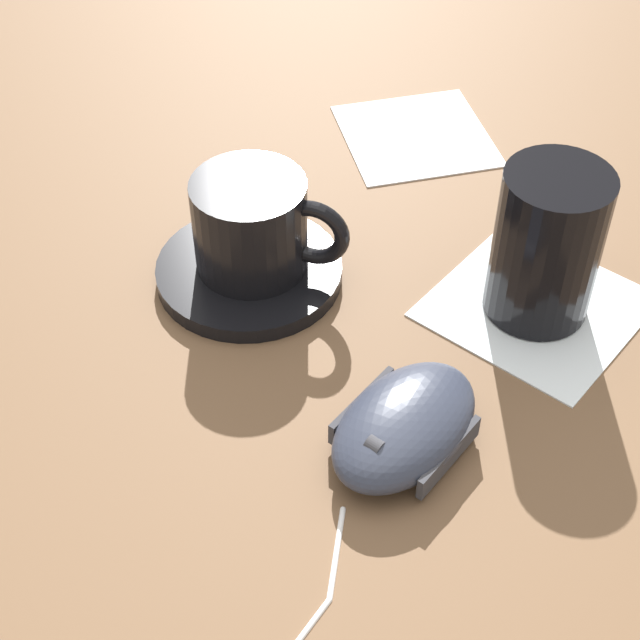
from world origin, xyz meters
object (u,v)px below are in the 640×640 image
at_px(computer_mouse, 405,426).
at_px(saucer, 249,271).
at_px(drinking_glass, 547,245).
at_px(coffee_cup, 254,225).

bearing_deg(computer_mouse, saucer, -18.65).
height_order(saucer, computer_mouse, computer_mouse).
distance_m(saucer, drinking_glass, 0.20).
bearing_deg(drinking_glass, coffee_cup, 27.83).
bearing_deg(drinking_glass, computer_mouse, 88.20).
bearing_deg(saucer, drinking_glass, -151.33).
relative_size(saucer, computer_mouse, 1.18).
relative_size(computer_mouse, drinking_glass, 1.03).
height_order(coffee_cup, computer_mouse, coffee_cup).
bearing_deg(coffee_cup, computer_mouse, 159.63).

